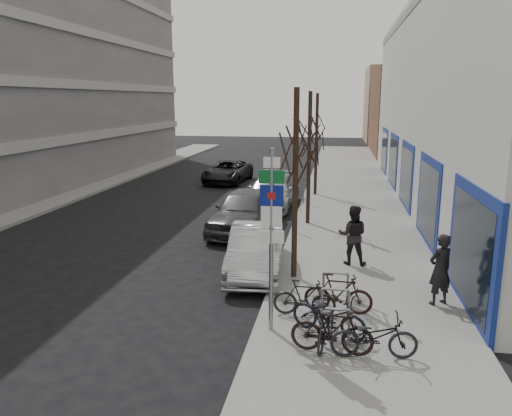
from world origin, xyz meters
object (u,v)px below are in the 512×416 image
(tree_near, at_px, (296,139))
(highway_sign_pole, at_px, (271,230))
(parked_car_front, at_px, (256,250))
(bike_mid_curb, at_px, (329,311))
(bike_far_inner, at_px, (338,293))
(pedestrian_far, at_px, (353,235))
(tree_far, at_px, (317,120))
(bike_near_right, at_px, (332,330))
(meter_mid, at_px, (294,212))
(tree_mid, at_px, (310,127))
(parked_car_mid, at_px, (245,211))
(lane_car, at_px, (228,172))
(bike_rack, at_px, (335,301))
(meter_back, at_px, (304,188))
(bike_mid_inner, at_px, (304,297))
(pedestrian_near, at_px, (440,269))
(bike_far_curb, at_px, (374,333))
(meter_front, at_px, (276,255))
(parked_car_back, at_px, (273,191))
(bike_near_left, at_px, (327,323))

(tree_near, bearing_deg, highway_sign_pole, -93.26)
(tree_near, bearing_deg, parked_car_front, 156.96)
(tree_near, bearing_deg, bike_mid_curb, -73.03)
(bike_far_inner, relative_size, pedestrian_far, 0.87)
(tree_far, bearing_deg, bike_near_right, -86.21)
(meter_mid, bearing_deg, tree_far, 86.78)
(tree_mid, relative_size, bike_far_inner, 3.33)
(meter_mid, bearing_deg, bike_mid_curb, -79.85)
(parked_car_mid, height_order, lane_car, parked_car_mid)
(bike_rack, bearing_deg, meter_back, 97.02)
(highway_sign_pole, xyz_separation_m, meter_mid, (-0.25, 8.51, -1.54))
(highway_sign_pole, bearing_deg, bike_rack, 23.59)
(meter_mid, bearing_deg, bike_mid_inner, -83.04)
(highway_sign_pole, distance_m, tree_far, 16.59)
(bike_far_inner, xyz_separation_m, pedestrian_near, (2.48, 0.94, 0.41))
(pedestrian_near, distance_m, pedestrian_far, 3.50)
(bike_near_right, bearing_deg, pedestrian_far, -0.33)
(bike_mid_curb, height_order, bike_far_curb, bike_mid_curb)
(tree_near, height_order, tree_mid, same)
(meter_front, relative_size, bike_mid_inner, 0.85)
(bike_far_inner, bearing_deg, bike_rack, 176.81)
(meter_mid, bearing_deg, tree_near, -84.86)
(bike_near_right, relative_size, parked_car_front, 0.39)
(lane_car, bearing_deg, parked_car_back, -56.69)
(tree_far, distance_m, bike_near_left, 17.37)
(bike_far_curb, bearing_deg, meter_back, 3.38)
(highway_sign_pole, xyz_separation_m, meter_back, (-0.25, 14.01, -1.54))
(pedestrian_near, height_order, pedestrian_far, pedestrian_far)
(highway_sign_pole, xyz_separation_m, pedestrian_near, (3.95, 2.09, -1.40))
(pedestrian_near, bearing_deg, bike_far_curb, 28.50)
(bike_far_curb, bearing_deg, meter_mid, 8.60)
(tree_near, relative_size, bike_mid_curb, 3.11)
(parked_car_back, bearing_deg, parked_car_front, -82.44)
(parked_car_mid, bearing_deg, bike_near_left, -63.31)
(bike_near_right, relative_size, pedestrian_far, 0.89)
(bike_mid_curb, relative_size, pedestrian_far, 0.94)
(parked_car_mid, bearing_deg, bike_far_curb, -59.37)
(bike_mid_curb, xyz_separation_m, bike_far_curb, (0.90, -0.88, -0.01))
(bike_near_left, bearing_deg, bike_mid_inner, 122.25)
(meter_back, xyz_separation_m, parked_car_back, (-1.49, -0.47, -0.14))
(parked_car_front, bearing_deg, bike_near_left, -68.67)
(bike_mid_curb, bearing_deg, bike_far_curb, -109.61)
(meter_front, relative_size, parked_car_front, 0.29)
(tree_near, height_order, bike_mid_inner, tree_near)
(bike_near_right, height_order, bike_far_inner, bike_near_right)
(meter_back, relative_size, bike_mid_curb, 0.72)
(bike_far_curb, bearing_deg, parked_car_back, 9.31)
(bike_rack, bearing_deg, parked_car_front, 125.13)
(highway_sign_pole, xyz_separation_m, bike_near_left, (1.24, -0.47, -1.84))
(tree_mid, relative_size, bike_mid_curb, 3.11)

